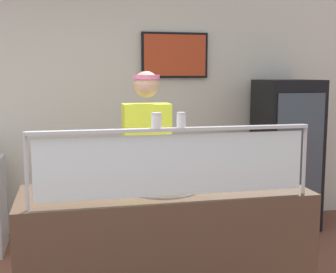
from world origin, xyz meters
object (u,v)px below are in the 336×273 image
Objects in this scene: pizza_server at (160,186)px; parmesan_shaker at (156,121)px; pepper_flake_shaker at (181,121)px; drink_fridge at (286,154)px; pizza_tray at (164,188)px; worker_figure at (147,164)px.

pizza_server is 0.54m from parmesan_shaker.
pizza_server is 0.54m from pepper_flake_shaker.
pizza_server is at bearing -136.58° from drink_fridge.
pizza_tray is 0.57m from parmesan_shaker.
pizza_server is 2.49m from drink_fridge.
drink_fridge reaches higher than pepper_flake_shaker.
pizza_server reaches higher than pizza_tray.
pepper_flake_shaker is 0.06× the size of drink_fridge.
pizza_tray is at bearing -136.40° from drink_fridge.
parmesan_shaker reaches higher than pizza_server.
parmesan_shaker is 0.06× the size of drink_fridge.
parmesan_shaker is at bearing -103.45° from pizza_server.
parmesan_shaker is (-0.11, -0.28, 0.49)m from pizza_tray.
pepper_flake_shaker is at bearing -131.24° from drink_fridge.
worker_figure reaches higher than pizza_server.
worker_figure is at bearing 90.08° from pizza_tray.
pizza_tray is 0.26× the size of worker_figure.
pizza_tray is 0.28× the size of drink_fridge.
pepper_flake_shaker is (0.08, -0.26, 0.47)m from pizza_server.
pizza_server is 0.16× the size of worker_figure.
pizza_tray is 4.92× the size of pepper_flake_shaker.
drink_fridge is at bearing 30.41° from worker_figure.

